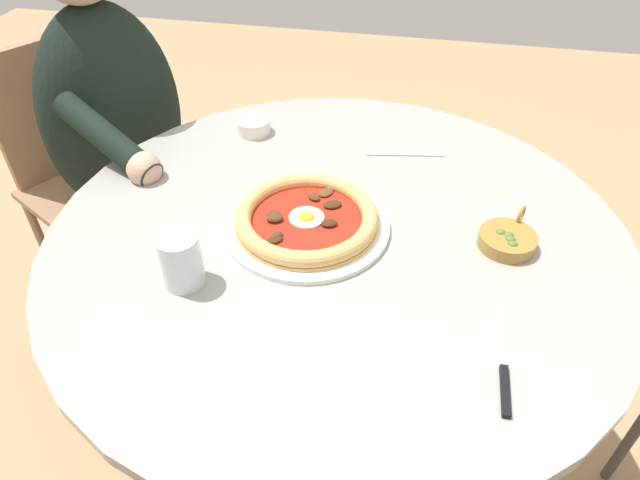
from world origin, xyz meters
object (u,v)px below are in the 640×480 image
(fork_utensil, at_px, (405,154))
(cafe_chair_diner, at_px, (102,164))
(ramekin_capers, at_px, (254,126))
(olive_pan, at_px, (508,240))
(water_glass, at_px, (182,263))
(diner_person, at_px, (133,187))
(steak_knife, at_px, (504,371))
(pizza_on_plate, at_px, (307,220))
(dining_table, at_px, (336,289))

(fork_utensil, bearing_deg, cafe_chair_diner, -9.20)
(ramekin_capers, relative_size, olive_pan, 0.63)
(water_glass, relative_size, diner_person, 0.08)
(cafe_chair_diner, bearing_deg, water_glass, 131.73)
(water_glass, distance_m, steak_knife, 0.50)
(pizza_on_plate, bearing_deg, steak_knife, 142.91)
(fork_utensil, distance_m, cafe_chair_diner, 0.87)
(ramekin_capers, distance_m, cafe_chair_diner, 0.55)
(pizza_on_plate, xyz_separation_m, olive_pan, (-0.35, -0.02, -0.00))
(dining_table, xyz_separation_m, ramekin_capers, (0.25, -0.30, 0.17))
(steak_knife, relative_size, cafe_chair_diner, 0.25)
(olive_pan, bearing_deg, water_glass, 21.00)
(pizza_on_plate, xyz_separation_m, cafe_chair_diner, (0.68, -0.42, -0.23))
(steak_knife, bearing_deg, cafe_chair_diner, -33.29)
(steak_knife, bearing_deg, diner_person, -33.79)
(dining_table, xyz_separation_m, fork_utensil, (-0.10, -0.27, 0.15))
(pizza_on_plate, bearing_deg, water_glass, 47.33)
(fork_utensil, bearing_deg, olive_pan, 126.94)
(ramekin_capers, distance_m, fork_utensil, 0.34)
(steak_knife, relative_size, olive_pan, 1.78)
(water_glass, distance_m, cafe_chair_diner, 0.83)
(steak_knife, xyz_separation_m, fork_utensil, (0.18, -0.53, -0.00))
(olive_pan, relative_size, diner_person, 0.10)
(ramekin_capers, relative_size, diner_person, 0.06)
(dining_table, relative_size, olive_pan, 8.79)
(olive_pan, xyz_separation_m, cafe_chair_diner, (1.03, -0.40, -0.23))
(ramekin_capers, height_order, cafe_chair_diner, cafe_chair_diner)
(pizza_on_plate, height_order, cafe_chair_diner, cafe_chair_diner)
(cafe_chair_diner, bearing_deg, pizza_on_plate, 148.67)
(cafe_chair_diner, bearing_deg, dining_table, 151.15)
(water_glass, xyz_separation_m, fork_utensil, (-0.31, -0.45, -0.04))
(steak_knife, bearing_deg, fork_utensil, -71.31)
(dining_table, height_order, olive_pan, olive_pan)
(ramekin_capers, bearing_deg, dining_table, 129.45)
(pizza_on_plate, bearing_deg, olive_pan, -176.46)
(ramekin_capers, relative_size, fork_utensil, 0.45)
(ramekin_capers, xyz_separation_m, olive_pan, (-0.54, 0.29, -0.00))
(water_glass, relative_size, ramekin_capers, 1.24)
(fork_utensil, bearing_deg, steak_knife, 108.69)
(pizza_on_plate, height_order, diner_person, diner_person)
(ramekin_capers, distance_m, diner_person, 0.44)
(diner_person, bearing_deg, dining_table, 151.28)
(water_glass, distance_m, fork_utensil, 0.55)
(diner_person, bearing_deg, olive_pan, 160.28)
(dining_table, distance_m, fork_utensil, 0.33)
(water_glass, bearing_deg, dining_table, -139.41)
(pizza_on_plate, height_order, steak_knife, pizza_on_plate)
(ramekin_capers, height_order, olive_pan, olive_pan)
(water_glass, height_order, diner_person, diner_person)
(ramekin_capers, bearing_deg, water_glass, 93.92)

